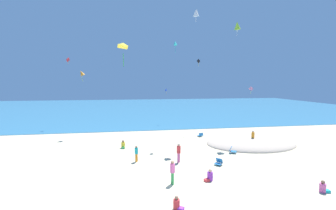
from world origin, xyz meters
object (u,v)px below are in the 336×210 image
at_px(beach_chair_far_right, 200,135).
at_px(person_0, 253,136).
at_px(person_1, 210,176).
at_px(person_5, 179,152).
at_px(kite_white, 196,12).
at_px(kite_black, 198,61).
at_px(person_2, 136,152).
at_px(kite_orange, 82,73).
at_px(person_7, 123,145).
at_px(kite_blue, 166,90).
at_px(person_3, 323,188).
at_px(kite_yellow, 124,45).
at_px(person_4, 177,204).
at_px(beach_chair_mid_beach, 232,150).
at_px(kite_teal, 175,43).
at_px(person_6, 173,171).
at_px(kite_pink, 251,89).
at_px(kite_red, 68,60).
at_px(kite_lime, 237,26).
at_px(beach_chair_far_left, 219,162).

relative_size(beach_chair_far_right, person_0, 0.48).
xyz_separation_m(person_1, person_5, (-1.43, 3.82, 0.66)).
bearing_deg(kite_white, kite_black, 70.54).
bearing_deg(person_5, person_2, -153.92).
bearing_deg(kite_orange, person_7, -50.50).
bearing_deg(kite_black, person_7, -145.48).
distance_m(person_1, kite_blue, 22.92).
relative_size(person_3, kite_yellow, 0.61).
relative_size(person_4, kite_yellow, 0.60).
bearing_deg(person_3, kite_blue, 114.62).
xyz_separation_m(beach_chair_mid_beach, kite_teal, (-4.75, 4.89, 10.95)).
distance_m(person_2, kite_black, 16.95).
xyz_separation_m(person_5, person_6, (-1.24, -3.96, -0.01)).
bearing_deg(kite_orange, kite_white, -23.04).
distance_m(kite_pink, kite_red, 27.52).
xyz_separation_m(beach_chair_far_right, kite_lime, (3.45, -2.25, 13.07)).
bearing_deg(person_6, kite_orange, -66.33).
distance_m(kite_teal, kite_blue, 13.12).
bearing_deg(kite_teal, person_3, -61.94).
relative_size(beach_chair_far_left, person_4, 1.07).
bearing_deg(kite_blue, kite_red, -179.35).
height_order(person_3, kite_black, kite_black).
height_order(person_5, kite_orange, kite_orange).
bearing_deg(person_4, kite_white, 106.91).
bearing_deg(kite_black, kite_red, 161.79).
bearing_deg(beach_chair_far_right, beach_chair_mid_beach, 174.11).
bearing_deg(kite_lime, person_1, -123.14).
height_order(kite_pink, kite_blue, kite_pink).
bearing_deg(person_2, person_1, -8.40).
height_order(person_0, kite_teal, kite_teal).
relative_size(kite_orange, kite_white, 1.01).
bearing_deg(kite_yellow, beach_chair_mid_beach, 39.06).
distance_m(person_0, kite_teal, 13.46).
height_order(person_3, kite_pink, kite_pink).
relative_size(beach_chair_far_right, kite_black, 0.75).
bearing_deg(person_3, kite_pink, 85.62).
height_order(person_1, kite_black, kite_black).
bearing_deg(beach_chair_far_left, kite_yellow, -8.55).
xyz_separation_m(person_3, person_6, (-9.12, 2.55, 0.66)).
relative_size(person_0, kite_red, 1.54).
bearing_deg(kite_red, person_4, -64.32).
distance_m(person_6, kite_yellow, 8.67).
bearing_deg(kite_red, person_5, -53.30).
relative_size(person_0, kite_pink, 1.56).
bearing_deg(beach_chair_mid_beach, person_7, -168.22).
distance_m(person_2, person_6, 5.26).
distance_m(beach_chair_mid_beach, kite_pink, 12.61).
height_order(person_0, person_5, person_5).
bearing_deg(beach_chair_far_right, kite_pink, -89.92).
distance_m(beach_chair_far_right, kite_yellow, 19.25).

